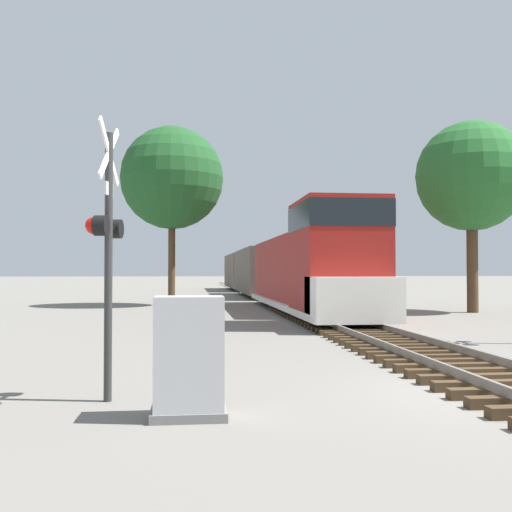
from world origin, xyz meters
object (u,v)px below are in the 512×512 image
Objects in this scene: freight_train at (265,271)px; tree_far_right at (472,177)px; tree_mid_background at (172,178)px; relay_cabinet at (189,358)px; crossing_signal_near at (107,239)px.

tree_far_right is (7.93, -14.34, 4.45)m from freight_train.
relay_cabinet is at bearing -87.80° from tree_mid_background.
freight_train is 11.63× the size of crossing_signal_near.
relay_cabinet is (-5.20, -32.95, -1.11)m from freight_train.
crossing_signal_near is 0.47× the size of tree_far_right.
relay_cabinet is 0.16× the size of tree_mid_background.
freight_train reaches higher than crossing_signal_near.
crossing_signal_near is (-6.43, -31.79, 0.53)m from freight_train.
tree_far_right is (13.13, 18.61, 5.55)m from relay_cabinet.
tree_mid_background is at bearing -129.58° from freight_train.
tree_mid_background is (0.25, 24.31, 4.67)m from crossing_signal_near.
tree_far_right is (14.36, 17.45, 3.92)m from crossing_signal_near.
tree_far_right is 0.90× the size of tree_mid_background.
freight_train reaches higher than relay_cabinet.
tree_far_right is at bearing -61.06° from freight_train.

